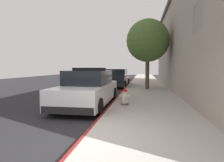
{
  "coord_description": "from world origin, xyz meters",
  "views": [
    {
      "loc": [
        1.27,
        -3.91,
        1.68
      ],
      "look_at": [
        -0.27,
        5.53,
        1.0
      ],
      "focal_mm": 30.09,
      "sensor_mm": 36.0,
      "label": 1
    }
  ],
  "objects_px": {
    "police_cruiser": "(89,89)",
    "street_tree": "(148,41)",
    "parked_car_silver_ahead": "(117,78)",
    "fire_hydrant": "(125,96)"
  },
  "relations": [
    {
      "from": "police_cruiser",
      "to": "fire_hydrant",
      "type": "distance_m",
      "value": 1.65
    },
    {
      "from": "parked_car_silver_ahead",
      "to": "street_tree",
      "type": "bearing_deg",
      "value": -45.92
    },
    {
      "from": "police_cruiser",
      "to": "fire_hydrant",
      "type": "height_order",
      "value": "police_cruiser"
    },
    {
      "from": "police_cruiser",
      "to": "parked_car_silver_ahead",
      "type": "relative_size",
      "value": 1.0
    },
    {
      "from": "police_cruiser",
      "to": "fire_hydrant",
      "type": "relative_size",
      "value": 6.37
    },
    {
      "from": "parked_car_silver_ahead",
      "to": "street_tree",
      "type": "distance_m",
      "value": 4.71
    },
    {
      "from": "parked_car_silver_ahead",
      "to": "street_tree",
      "type": "height_order",
      "value": "street_tree"
    },
    {
      "from": "parked_car_silver_ahead",
      "to": "street_tree",
      "type": "relative_size",
      "value": 0.97
    },
    {
      "from": "police_cruiser",
      "to": "street_tree",
      "type": "relative_size",
      "value": 0.97
    },
    {
      "from": "parked_car_silver_ahead",
      "to": "fire_hydrant",
      "type": "bearing_deg",
      "value": -80.01
    }
  ]
}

